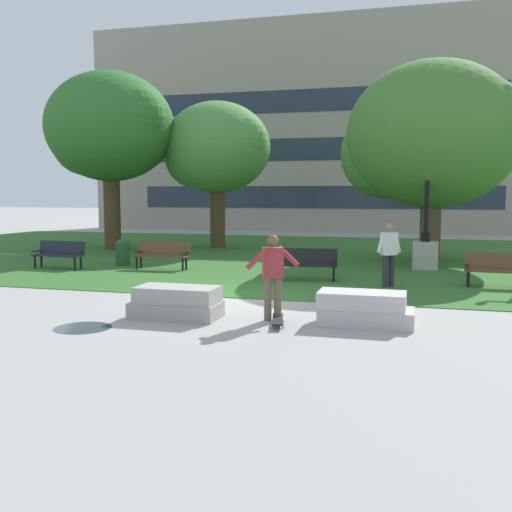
{
  "coord_description": "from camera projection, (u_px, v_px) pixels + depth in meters",
  "views": [
    {
      "loc": [
        4.11,
        -13.54,
        2.56
      ],
      "look_at": [
        0.76,
        -1.4,
        1.2
      ],
      "focal_mm": 42.0,
      "sensor_mm": 36.0,
      "label": 1
    }
  ],
  "objects": [
    {
      "name": "concrete_block_left",
      "position": [
        364.0,
        309.0,
        11.53
      ],
      "size": [
        1.82,
        0.9,
        0.64
      ],
      "color": "#BCB7B2",
      "rests_on": "ground"
    },
    {
      "name": "person_bystander_near_lawn",
      "position": [
        389.0,
        251.0,
        15.91
      ],
      "size": [
        0.66,
        0.44,
        1.71
      ],
      "color": "#28282D",
      "rests_on": "grass_lawn"
    },
    {
      "name": "ground_plane",
      "position": [
        241.0,
        299.0,
        14.33
      ],
      "size": [
        140.0,
        140.0,
        0.0
      ],
      "primitive_type": "plane",
      "color": "#A3A09B"
    },
    {
      "name": "lamp_post_center",
      "position": [
        426.0,
        238.0,
        19.65
      ],
      "size": [
        1.32,
        0.8,
        5.07
      ],
      "color": "#ADA89E",
      "rests_on": "grass_lawn"
    },
    {
      "name": "park_bench_far_left",
      "position": [
        162.0,
        253.0,
        19.61
      ],
      "size": [
        1.81,
        0.58,
        0.9
      ],
      "color": "brown",
      "rests_on": "grass_lawn"
    },
    {
      "name": "puddle",
      "position": [
        83.0,
        328.0,
        11.27
      ],
      "size": [
        1.08,
        1.08,
        0.01
      ],
      "primitive_type": "cylinder",
      "color": "#47515B",
      "rests_on": "ground"
    },
    {
      "name": "skateboard",
      "position": [
        278.0,
        321.0,
        11.48
      ],
      "size": [
        0.42,
        1.04,
        0.14
      ],
      "color": "black",
      "rests_on": "ground"
    },
    {
      "name": "park_bench_far_right",
      "position": [
        306.0,
        262.0,
        17.22
      ],
      "size": [
        1.86,
        0.77,
        0.9
      ],
      "color": "black",
      "rests_on": "grass_lawn"
    },
    {
      "name": "park_bench_near_right",
      "position": [
        500.0,
        268.0,
        15.92
      ],
      "size": [
        1.81,
        0.56,
        0.9
      ],
      "color": "brown",
      "rests_on": "grass_lawn"
    },
    {
      "name": "person_skateboarder",
      "position": [
        273.0,
        272.0,
        11.84
      ],
      "size": [
        0.95,
        0.87,
        1.71
      ],
      "color": "brown",
      "rests_on": "ground"
    },
    {
      "name": "grass_lawn",
      "position": [
        314.0,
        256.0,
        23.92
      ],
      "size": [
        40.0,
        20.0,
        0.02
      ],
      "primitive_type": "cube",
      "color": "#336628",
      "rests_on": "ground"
    },
    {
      "name": "tree_near_right",
      "position": [
        216.0,
        149.0,
        26.84
      ],
      "size": [
        5.02,
        4.78,
        6.54
      ],
      "color": "#4C3823",
      "rests_on": "grass_lawn"
    },
    {
      "name": "tree_far_right",
      "position": [
        109.0,
        129.0,
        25.85
      ],
      "size": [
        5.8,
        5.53,
        7.67
      ],
      "color": "#4C3823",
      "rests_on": "grass_lawn"
    },
    {
      "name": "concrete_block_center",
      "position": [
        177.0,
        303.0,
        12.16
      ],
      "size": [
        1.8,
        0.9,
        0.64
      ],
      "color": "#9E9991",
      "rests_on": "ground"
    },
    {
      "name": "park_bench_near_left",
      "position": [
        59.0,
        253.0,
        19.81
      ],
      "size": [
        1.84,
        0.69,
        0.9
      ],
      "color": "#1E232D",
      "rests_on": "grass_lawn"
    },
    {
      "name": "building_facade_distant",
      "position": [
        314.0,
        126.0,
        37.77
      ],
      "size": [
        30.34,
        1.03,
        13.42
      ],
      "color": "gray",
      "rests_on": "ground"
    },
    {
      "name": "trash_bin",
      "position": [
        123.0,
        251.0,
        20.61
      ],
      "size": [
        0.49,
        0.49,
        0.96
      ],
      "color": "#234C28",
      "rests_on": "grass_lawn"
    },
    {
      "name": "tree_far_left",
      "position": [
        431.0,
        137.0,
        21.47
      ],
      "size": [
        6.48,
        6.17,
        7.19
      ],
      "color": "brown",
      "rests_on": "grass_lawn"
    }
  ]
}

